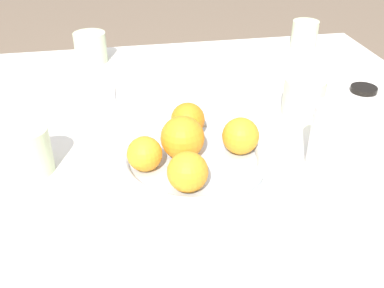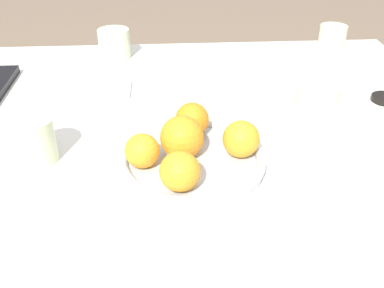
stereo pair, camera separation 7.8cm
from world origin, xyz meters
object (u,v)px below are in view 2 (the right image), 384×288
object	(u,v)px
orange_4	(142,151)
cup_0	(114,44)
cup_1	(35,141)
orange_2	(180,172)
napkin	(105,89)
orange_3	(241,139)
cup_3	(332,39)
cup_2	(317,103)
water_glass	(335,148)
orange_0	(192,120)
orange_1	(182,137)
fruit_platter	(192,161)

from	to	relation	value
orange_4	cup_0	distance (m)	0.58
cup_1	orange_4	bearing A→B (deg)	-16.81
orange_2	orange_4	world-z (taller)	orange_2
cup_0	napkin	xyz separation A→B (m)	(-0.01, -0.22, -0.04)
cup_0	cup_1	size ratio (longest dim) A/B	1.03
orange_2	orange_4	distance (m)	0.09
orange_3	cup_3	world-z (taller)	orange_3
orange_2	cup_2	xyz separation A→B (m)	(0.30, 0.25, -0.01)
water_glass	cup_1	distance (m)	0.53
orange_2	water_glass	distance (m)	0.27
orange_0	cup_0	xyz separation A→B (m)	(-0.19, 0.47, -0.01)
orange_4	cup_2	distance (m)	0.40
orange_1	cup_1	world-z (taller)	orange_1
cup_1	napkin	distance (m)	0.31
cup_1	cup_3	world-z (taller)	cup_1
orange_2	orange_4	size ratio (longest dim) A/B	1.09
orange_0	orange_1	bearing A→B (deg)	-106.75
fruit_platter	orange_3	bearing A→B (deg)	3.77
orange_1	orange_2	bearing A→B (deg)	-94.34
orange_0	cup_0	distance (m)	0.51
orange_3	cup_1	xyz separation A→B (m)	(-0.37, 0.04, -0.01)
orange_1	orange_4	world-z (taller)	orange_1
water_glass	napkin	distance (m)	0.58
orange_3	cup_2	size ratio (longest dim) A/B	0.75
orange_1	orange_3	bearing A→B (deg)	-1.75
orange_2	cup_0	world-z (taller)	orange_2
cup_0	orange_1	bearing A→B (deg)	-73.13
cup_1	cup_2	distance (m)	0.57
orange_3	water_glass	distance (m)	0.16
orange_4	napkin	size ratio (longest dim) A/B	0.50
orange_1	napkin	size ratio (longest dim) A/B	0.64
orange_4	water_glass	distance (m)	0.33
orange_0	orange_2	world-z (taller)	same
orange_2	orange_3	world-z (taller)	same
orange_3	cup_2	bearing A→B (deg)	40.13
orange_1	cup_3	world-z (taller)	orange_1
orange_0	orange_3	world-z (taller)	orange_3
orange_1	cup_0	xyz separation A→B (m)	(-0.17, 0.55, -0.02)
napkin	water_glass	bearing A→B (deg)	-41.68
orange_1	cup_0	bearing A→B (deg)	106.87
orange_0	napkin	distance (m)	0.32
fruit_platter	cup_1	distance (m)	0.29
orange_3	cup_3	bearing A→B (deg)	57.64
orange_0	water_glass	world-z (taller)	water_glass
orange_1	orange_2	xyz separation A→B (m)	(-0.01, -0.09, -0.01)
cup_0	cup_2	xyz separation A→B (m)	(0.46, -0.39, 0.00)
cup_3	napkin	xyz separation A→B (m)	(-0.63, -0.22, -0.04)
orange_3	cup_0	world-z (taller)	orange_3
fruit_platter	orange_0	distance (m)	0.09
fruit_platter	orange_1	xyz separation A→B (m)	(-0.02, 0.01, 0.04)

